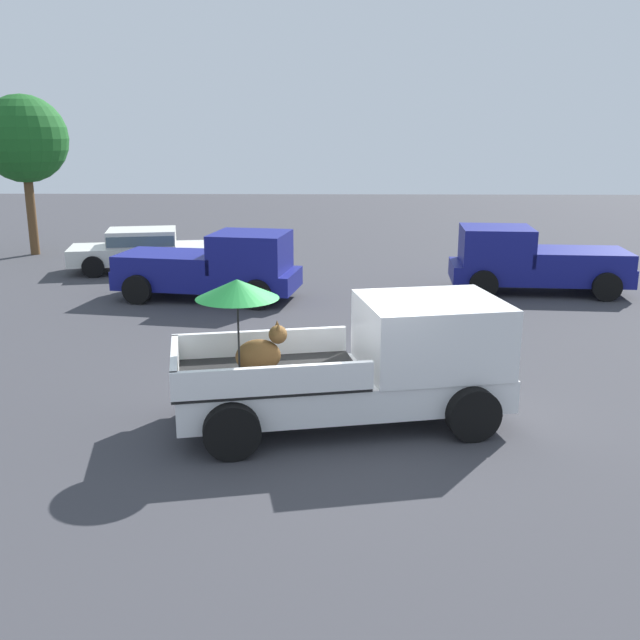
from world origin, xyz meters
TOP-DOWN VIEW (x-y plane):
  - ground_plane at (0.00, 0.00)m, footprint 80.00×80.00m
  - pickup_truck_main at (0.41, 0.08)m, footprint 5.32×3.05m
  - pickup_truck_red at (5.34, 9.37)m, footprint 4.92×2.45m
  - pickup_truck_far at (-3.29, 8.36)m, footprint 5.03×2.78m
  - parked_sedan_near at (-6.30, 12.23)m, footprint 4.56×2.59m
  - tree_by_lot at (-10.97, 15.24)m, footprint 3.02×3.02m

SIDE VIEW (x-z plane):
  - ground_plane at x=0.00m, z-range 0.00..0.00m
  - parked_sedan_near at x=-6.30m, z-range 0.08..1.41m
  - pickup_truck_red at x=5.34m, z-range -0.03..1.77m
  - pickup_truck_far at x=-3.29m, z-range -0.03..1.77m
  - pickup_truck_main at x=0.41m, z-range -0.20..2.14m
  - tree_by_lot at x=-10.97m, z-range 1.25..6.84m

